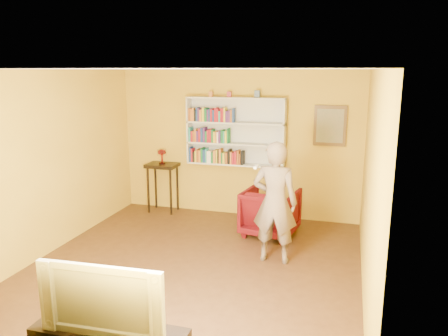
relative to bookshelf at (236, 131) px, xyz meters
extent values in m
cube|color=#412815|center=(0.00, -2.41, -1.65)|extent=(5.30, 5.80, 0.12)
cube|color=gold|center=(0.00, 0.11, -0.24)|extent=(5.30, 0.04, 2.70)
cube|color=gold|center=(0.00, -4.93, -0.24)|extent=(5.30, 0.04, 2.70)
cube|color=gold|center=(-2.27, -2.41, -0.24)|extent=(0.04, 5.80, 2.70)
cube|color=gold|center=(2.27, -2.41, -0.24)|extent=(0.04, 5.80, 2.70)
cube|color=white|center=(0.00, -2.41, 1.14)|extent=(5.30, 5.80, 0.06)
cube|color=silver|center=(0.00, 0.07, 0.01)|extent=(1.80, 0.03, 1.20)
cube|color=silver|center=(-0.89, -0.06, 0.01)|extent=(0.03, 0.28, 1.20)
cube|color=silver|center=(0.89, -0.06, 0.01)|extent=(0.03, 0.28, 1.20)
cube|color=silver|center=(0.00, -0.06, -0.59)|extent=(1.80, 0.28, 0.03)
cube|color=silver|center=(0.00, -0.06, -0.21)|extent=(1.80, 0.28, 0.03)
cube|color=silver|center=(0.00, -0.06, 0.17)|extent=(1.80, 0.28, 0.03)
cube|color=silver|center=(0.00, -0.06, 0.61)|extent=(1.80, 0.28, 0.03)
cube|color=navy|center=(-0.84, -0.11, -0.45)|extent=(0.03, 0.16, 0.27)
cube|color=maroon|center=(-0.81, -0.11, -0.46)|extent=(0.03, 0.16, 0.25)
cube|color=black|center=(-0.77, -0.11, -0.48)|extent=(0.03, 0.15, 0.19)
cube|color=gold|center=(-0.73, -0.10, -0.47)|extent=(0.03, 0.18, 0.21)
cube|color=#934B1A|center=(-0.70, -0.11, -0.46)|extent=(0.03, 0.16, 0.24)
cube|color=orange|center=(-0.66, -0.11, -0.47)|extent=(0.04, 0.16, 0.23)
cube|color=#166532|center=(-0.61, -0.10, -0.45)|extent=(0.04, 0.18, 0.27)
cube|color=navy|center=(-0.57, -0.10, -0.46)|extent=(0.04, 0.17, 0.24)
cube|color=teal|center=(-0.53, -0.11, -0.45)|extent=(0.02, 0.16, 0.26)
cube|color=white|center=(-0.50, -0.11, -0.47)|extent=(0.03, 0.16, 0.22)
cube|color=white|center=(-0.46, -0.10, -0.47)|extent=(0.04, 0.17, 0.22)
cube|color=#166532|center=(-0.41, -0.10, -0.48)|extent=(0.04, 0.17, 0.20)
cube|color=orange|center=(-0.37, -0.10, -0.46)|extent=(0.04, 0.19, 0.24)
cube|color=gold|center=(-0.33, -0.11, -0.46)|extent=(0.03, 0.16, 0.25)
cube|color=black|center=(-0.30, -0.10, -0.45)|extent=(0.02, 0.18, 0.25)
cube|color=orange|center=(-0.26, -0.10, -0.45)|extent=(0.04, 0.17, 0.27)
cube|color=#166532|center=(-0.22, -0.11, -0.48)|extent=(0.02, 0.16, 0.20)
cube|color=gold|center=(-0.19, -0.11, -0.48)|extent=(0.04, 0.17, 0.20)
cube|color=#934B1A|center=(-0.14, -0.10, -0.47)|extent=(0.04, 0.18, 0.21)
cube|color=black|center=(-0.09, -0.11, -0.45)|extent=(0.04, 0.16, 0.26)
cube|color=orange|center=(-0.06, -0.11, -0.47)|extent=(0.03, 0.15, 0.23)
cube|color=maroon|center=(-0.02, -0.10, -0.47)|extent=(0.04, 0.17, 0.21)
cube|color=maroon|center=(0.03, -0.12, -0.46)|extent=(0.04, 0.14, 0.24)
cube|color=#934B1A|center=(0.07, -0.10, -0.45)|extent=(0.04, 0.17, 0.26)
cube|color=#934B1A|center=(0.11, -0.12, -0.48)|extent=(0.02, 0.15, 0.20)
cube|color=black|center=(0.15, -0.12, -0.46)|extent=(0.04, 0.15, 0.25)
cube|color=teal|center=(-0.84, -0.10, -0.07)|extent=(0.03, 0.17, 0.26)
cube|color=maroon|center=(-0.80, -0.10, -0.10)|extent=(0.03, 0.17, 0.19)
cube|color=#934B1A|center=(-0.76, -0.10, -0.10)|extent=(0.04, 0.19, 0.20)
cube|color=orange|center=(-0.73, -0.11, -0.08)|extent=(0.02, 0.15, 0.23)
cube|color=#4B236B|center=(-0.70, -0.12, -0.10)|extent=(0.03, 0.15, 0.20)
cube|color=maroon|center=(-0.65, -0.10, -0.07)|extent=(0.04, 0.17, 0.25)
cube|color=navy|center=(-0.61, -0.10, -0.07)|extent=(0.04, 0.18, 0.26)
cube|color=#4B236B|center=(-0.57, -0.10, -0.07)|extent=(0.04, 0.18, 0.27)
cube|color=#166532|center=(-0.53, -0.11, -0.10)|extent=(0.03, 0.15, 0.20)
cube|color=maroon|center=(-0.49, -0.11, -0.08)|extent=(0.04, 0.16, 0.23)
cube|color=maroon|center=(-0.45, -0.10, -0.08)|extent=(0.03, 0.17, 0.24)
cube|color=#166532|center=(-0.41, -0.12, -0.08)|extent=(0.03, 0.14, 0.24)
cube|color=gold|center=(-0.37, -0.11, -0.10)|extent=(0.03, 0.16, 0.20)
cube|color=orange|center=(-0.33, -0.11, -0.10)|extent=(0.03, 0.16, 0.21)
cube|color=white|center=(-0.31, -0.10, -0.10)|extent=(0.02, 0.18, 0.20)
cube|color=#4B236B|center=(-0.27, -0.11, -0.09)|extent=(0.04, 0.15, 0.22)
cube|color=#166532|center=(-0.22, -0.10, -0.08)|extent=(0.04, 0.18, 0.23)
cube|color=teal|center=(-0.19, -0.11, -0.09)|extent=(0.02, 0.17, 0.22)
cube|color=gold|center=(-0.15, -0.10, -0.09)|extent=(0.04, 0.18, 0.22)
cube|color=#166532|center=(-0.12, -0.10, -0.07)|extent=(0.02, 0.17, 0.27)
cube|color=#934B1A|center=(-0.84, -0.11, 0.29)|extent=(0.04, 0.17, 0.23)
cube|color=orange|center=(-0.80, -0.11, 0.29)|extent=(0.03, 0.16, 0.22)
cube|color=orange|center=(-0.77, -0.10, 0.30)|extent=(0.03, 0.17, 0.23)
cube|color=black|center=(-0.73, -0.10, 0.28)|extent=(0.03, 0.18, 0.20)
cube|color=navy|center=(-0.70, -0.10, 0.30)|extent=(0.03, 0.18, 0.25)
cube|color=#4B236B|center=(-0.67, -0.11, 0.30)|extent=(0.03, 0.16, 0.24)
cube|color=orange|center=(-0.63, -0.10, 0.29)|extent=(0.04, 0.17, 0.21)
cube|color=gold|center=(-0.58, -0.11, 0.30)|extent=(0.04, 0.15, 0.25)
cube|color=#166532|center=(-0.53, -0.10, 0.30)|extent=(0.04, 0.19, 0.24)
cube|color=#4B236B|center=(-0.49, -0.11, 0.29)|extent=(0.03, 0.17, 0.21)
cube|color=navy|center=(-0.46, -0.11, 0.29)|extent=(0.03, 0.16, 0.23)
cube|color=maroon|center=(-0.43, -0.10, 0.30)|extent=(0.03, 0.18, 0.23)
cube|color=navy|center=(-0.39, -0.10, 0.29)|extent=(0.03, 0.18, 0.21)
cube|color=maroon|center=(-0.34, -0.10, 0.31)|extent=(0.04, 0.19, 0.25)
cube|color=maroon|center=(-0.30, -0.11, 0.30)|extent=(0.03, 0.17, 0.24)
cube|color=teal|center=(-0.27, -0.10, 0.28)|extent=(0.03, 0.17, 0.20)
cube|color=maroon|center=(-0.24, -0.11, 0.30)|extent=(0.02, 0.16, 0.24)
cube|color=maroon|center=(-0.21, -0.10, 0.30)|extent=(0.03, 0.18, 0.25)
cube|color=gold|center=(-0.18, -0.12, 0.31)|extent=(0.03, 0.14, 0.26)
cube|color=#4B236B|center=(-0.14, -0.10, 0.28)|extent=(0.04, 0.17, 0.20)
cube|color=#4B236B|center=(-0.09, -0.11, 0.29)|extent=(0.03, 0.16, 0.21)
cube|color=#934B1A|center=(-0.06, -0.11, 0.29)|extent=(0.03, 0.16, 0.22)
cube|color=navy|center=(-0.02, -0.12, 0.30)|extent=(0.03, 0.14, 0.25)
cube|color=#C47138|center=(-0.46, -0.06, 0.67)|extent=(0.07, 0.07, 0.09)
cube|color=#9F3548|center=(-0.12, -0.06, 0.67)|extent=(0.07, 0.07, 0.10)
cube|color=#4A5D7C|center=(0.39, -0.06, 0.68)|extent=(0.09, 0.09, 0.13)
cube|color=#4F3616|center=(1.65, 0.06, 0.16)|extent=(0.55, 0.04, 0.70)
cube|color=gray|center=(1.65, 0.03, 0.16)|extent=(0.45, 0.02, 0.58)
cylinder|color=black|center=(-1.65, -0.33, -1.15)|extent=(0.04, 0.04, 0.88)
cylinder|color=black|center=(-1.19, -0.33, -1.15)|extent=(0.04, 0.04, 0.88)
cylinder|color=black|center=(-1.65, 0.01, -1.15)|extent=(0.04, 0.04, 0.88)
cylinder|color=black|center=(-1.19, 0.01, -1.15)|extent=(0.04, 0.04, 0.88)
cube|color=black|center=(-1.42, -0.16, -0.68)|extent=(0.58, 0.44, 0.06)
cylinder|color=maroon|center=(-1.42, -0.16, -0.64)|extent=(0.12, 0.12, 0.02)
cylinder|color=maroon|center=(-1.42, -0.16, -0.56)|extent=(0.03, 0.03, 0.15)
ellipsoid|color=maroon|center=(-1.42, -0.16, -0.43)|extent=(0.16, 0.16, 0.11)
cylinder|color=#FCE3AD|center=(-1.34, -0.16, -0.43)|extent=(0.01, 0.01, 0.12)
cylinder|color=#FCE3AD|center=(-1.36, -0.10, -0.43)|extent=(0.01, 0.01, 0.12)
cylinder|color=#FCE3AD|center=(-1.42, -0.08, -0.43)|extent=(0.01, 0.01, 0.12)
cylinder|color=#FCE3AD|center=(-1.47, -0.10, -0.43)|extent=(0.01, 0.01, 0.12)
cylinder|color=#FCE3AD|center=(-1.50, -0.16, -0.43)|extent=(0.01, 0.01, 0.12)
cylinder|color=#FCE3AD|center=(-1.47, -0.22, -0.43)|extent=(0.01, 0.01, 0.12)
cylinder|color=#FCE3AD|center=(-1.42, -0.24, -0.43)|extent=(0.01, 0.01, 0.12)
cylinder|color=#FCE3AD|center=(-1.36, -0.22, -0.43)|extent=(0.01, 0.01, 0.12)
imported|color=#40040D|center=(0.80, -0.81, -1.20)|extent=(0.96, 0.98, 0.78)
imported|color=#6E5C50|center=(1.03, -1.81, -0.72)|extent=(0.64, 0.43, 1.75)
cube|color=silver|center=(0.82, -2.13, -0.15)|extent=(0.04, 0.15, 0.04)
imported|color=black|center=(0.07, -4.66, -0.78)|extent=(1.12, 0.20, 0.64)
camera|label=1|loc=(1.97, -7.64, 1.10)|focal=35.00mm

